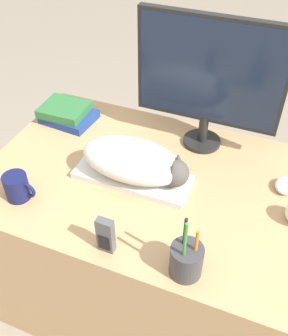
{
  "coord_description": "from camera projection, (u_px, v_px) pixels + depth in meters",
  "views": [
    {
      "loc": [
        0.34,
        -0.56,
        1.69
      ],
      "look_at": [
        -0.04,
        0.38,
        0.8
      ],
      "focal_mm": 42.0,
      "sensor_mm": 36.0,
      "label": 1
    }
  ],
  "objects": [
    {
      "name": "monitor",
      "position": [
        210.0,
        76.0,
        1.36
      ],
      "size": [
        0.53,
        0.15,
        0.51
      ],
      "color": "black",
      "rests_on": "desk"
    },
    {
      "name": "desk",
      "position": [
        154.0,
        245.0,
        1.63
      ],
      "size": [
        1.24,
        0.79,
        0.74
      ],
      "color": "tan",
      "rests_on": "ground_plane"
    },
    {
      "name": "cat",
      "position": [
        136.0,
        161.0,
        1.33
      ],
      "size": [
        0.38,
        0.19,
        0.13
      ],
      "color": "white",
      "rests_on": "keyboard"
    },
    {
      "name": "computer_mouse",
      "position": [
        285.0,
        185.0,
        1.35
      ],
      "size": [
        0.07,
        0.09,
        0.03
      ],
      "color": "silver",
      "rests_on": "desk"
    },
    {
      "name": "phone",
      "position": [
        106.0,
        236.0,
        1.13
      ],
      "size": [
        0.05,
        0.03,
        0.13
      ],
      "color": "#4C4C51",
      "rests_on": "desk"
    },
    {
      "name": "coffee_mug",
      "position": [
        17.0,
        187.0,
        1.3
      ],
      "size": [
        0.11,
        0.08,
        0.09
      ],
      "color": "#141947",
      "rests_on": "desk"
    },
    {
      "name": "book_stack",
      "position": [
        67.0,
        113.0,
        1.65
      ],
      "size": [
        0.22,
        0.18,
        0.07
      ],
      "color": "navy",
      "rests_on": "desk"
    },
    {
      "name": "keyboard",
      "position": [
        133.0,
        177.0,
        1.39
      ],
      "size": [
        0.41,
        0.15,
        0.02
      ],
      "color": "silver",
      "rests_on": "desk"
    },
    {
      "name": "pen_cup",
      "position": [
        186.0,
        260.0,
        1.08
      ],
      "size": [
        0.09,
        0.09,
        0.23
      ],
      "color": "#38383D",
      "rests_on": "desk"
    }
  ]
}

